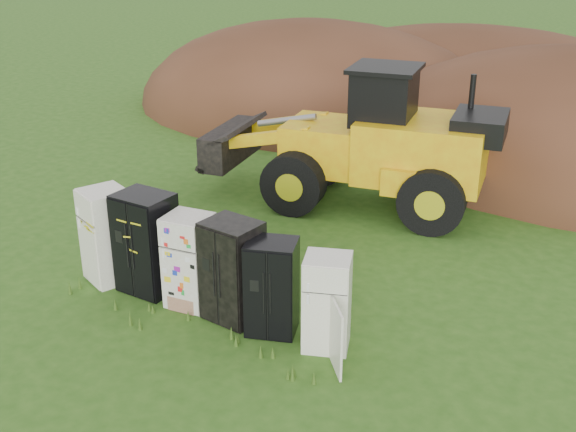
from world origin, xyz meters
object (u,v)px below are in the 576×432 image
Objects in this scene: fridge_leftmost at (108,236)px; fridge_black_right at (272,287)px; fridge_black_side at (146,243)px; wheel_loader at (347,135)px; fridge_dark_mid at (233,271)px; fridge_sticker at (190,261)px; fridge_open_door at (327,303)px.

fridge_leftmost is 3.73m from fridge_black_right.
fridge_black_right is (2.81, -0.06, -0.13)m from fridge_black_side.
fridge_black_right is at bearing -85.57° from wheel_loader.
fridge_black_side is 2.81m from fridge_black_right.
fridge_leftmost is 2.91m from fridge_dark_mid.
fridge_leftmost is at bearing 173.92° from fridge_sticker.
fridge_leftmost reaches higher than fridge_black_right.
wheel_loader is (1.17, 5.98, 0.76)m from fridge_black_side.
fridge_leftmost is at bearing 160.14° from fridge_black_right.
fridge_black_side is 1.11× the size of fridge_sticker.
wheel_loader is (-2.67, 6.00, 0.91)m from fridge_open_door.
fridge_sticker is at bearing -174.22° from fridge_dark_mid.
fridge_open_door is (2.80, 0.02, -0.06)m from fridge_sticker.
fridge_leftmost is 1.02× the size of fridge_dark_mid.
fridge_sticker is at bearing 22.82° from fridge_leftmost.
fridge_leftmost is 1.11× the size of fridge_black_right.
fridge_sticker is (1.97, 0.03, -0.06)m from fridge_leftmost.
fridge_leftmost is at bearing -173.66° from fridge_dark_mid.
fridge_sticker is 1.07× the size of fridge_open_door.
fridge_dark_mid is 1.09× the size of fridge_black_right.
fridge_black_right is at bearing -0.12° from fridge_black_side.
fridge_open_door is at bearing 0.87° from fridge_black_side.
fridge_open_door is at bearing -76.74° from wheel_loader.
wheel_loader is at bearing 93.23° from fridge_open_door.
wheel_loader is (-0.82, 6.02, 0.81)m from fridge_dark_mid.
fridge_sticker is at bearing -0.84° from fridge_black_side.
fridge_black_side is 1.05m from fridge_sticker.
fridge_black_side is at bearing 26.00° from fridge_leftmost.
fridge_leftmost is 0.96× the size of fridge_black_side.
fridge_black_side is 1.06× the size of fridge_dark_mid.
fridge_open_door is (1.03, 0.05, -0.02)m from fridge_black_right.
fridge_leftmost is 1.97m from fridge_sticker.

